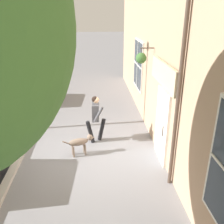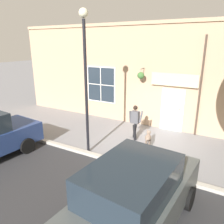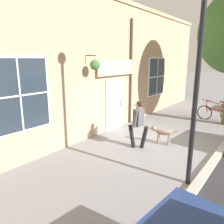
# 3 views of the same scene
# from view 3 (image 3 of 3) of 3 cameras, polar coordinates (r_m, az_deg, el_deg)

# --- Properties ---
(ground_plane) EXTENTS (90.00, 90.00, 0.00)m
(ground_plane) POSITION_cam_3_polar(r_m,az_deg,el_deg) (7.81, 10.96, -8.20)
(ground_plane) COLOR gray
(storefront_facade) EXTENTS (0.95, 18.00, 5.19)m
(storefront_facade) POSITION_cam_3_polar(r_m,az_deg,el_deg) (8.57, -2.52, 11.77)
(storefront_facade) COLOR tan
(storefront_facade) RESTS_ON ground_plane
(pedestrian_walking) EXTENTS (0.67, 0.56, 1.59)m
(pedestrian_walking) POSITION_cam_3_polar(r_m,az_deg,el_deg) (7.13, 6.89, -2.20)
(pedestrian_walking) COLOR black
(pedestrian_walking) RESTS_ON ground_plane
(dog_on_leash) EXTENTS (0.97, 0.39, 0.64)m
(dog_on_leash) POSITION_cam_3_polar(r_m,az_deg,el_deg) (7.75, 12.96, -5.10)
(dog_on_leash) COLOR #7F6B5B
(dog_on_leash) RESTS_ON ground_plane
(leaning_bicycle) EXTENTS (1.74, 0.19, 1.00)m
(leaning_bicycle) POSITION_cam_3_polar(r_m,az_deg,el_deg) (11.51, 25.56, -0.21)
(leaning_bicycle) COLOR black
(leaning_bicycle) RESTS_ON ground_plane
(street_lamp) EXTENTS (0.32, 0.32, 5.30)m
(street_lamp) POSITION_cam_3_polar(r_m,az_deg,el_deg) (5.01, 22.36, 18.93)
(street_lamp) COLOR black
(street_lamp) RESTS_ON ground_plane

